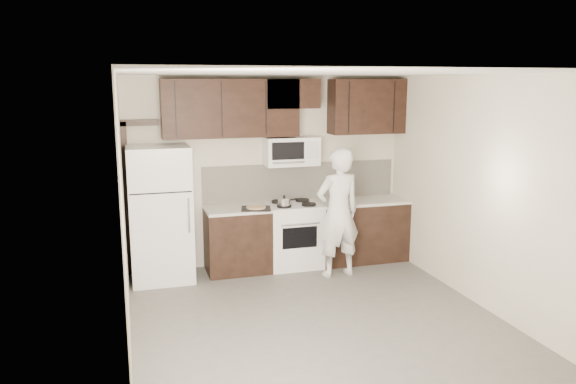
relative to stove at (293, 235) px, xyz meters
name	(u,v)px	position (x,y,z in m)	size (l,w,h in m)	color
floor	(318,322)	(-0.30, -1.94, -0.46)	(4.50, 4.50, 0.00)	#575452
back_wall	(267,171)	(-0.30, 0.31, 0.89)	(4.00, 4.00, 0.00)	#BEB7A1
ceiling	(321,73)	(-0.30, -1.94, 2.24)	(4.50, 4.50, 0.00)	white
counter_run	(313,233)	(0.30, 0.00, 0.00)	(2.95, 0.64, 0.91)	black
stove	(293,235)	(0.00, 0.00, 0.00)	(0.76, 0.66, 0.94)	white
backsplash	(301,181)	(0.20, 0.30, 0.72)	(2.90, 0.02, 0.54)	beige
upper_cabinets	(284,106)	(-0.09, 0.14, 1.82)	(3.48, 0.35, 0.78)	black
microwave	(291,151)	(0.00, 0.12, 1.19)	(0.76, 0.42, 0.40)	white
refrigerator	(160,214)	(-1.85, -0.05, 0.44)	(0.80, 0.76, 1.80)	white
door_trim	(130,185)	(-2.22, 0.27, 0.79)	(0.50, 0.08, 2.12)	black
saucepan	(284,202)	(-0.18, -0.15, 0.52)	(0.29, 0.18, 0.17)	silver
baking_tray	(256,209)	(-0.59, -0.18, 0.46)	(0.39, 0.30, 0.02)	black
pizza	(256,207)	(-0.59, -0.18, 0.48)	(0.27, 0.27, 0.02)	beige
person	(338,213)	(0.46, -0.56, 0.42)	(0.64, 0.42, 1.76)	silver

